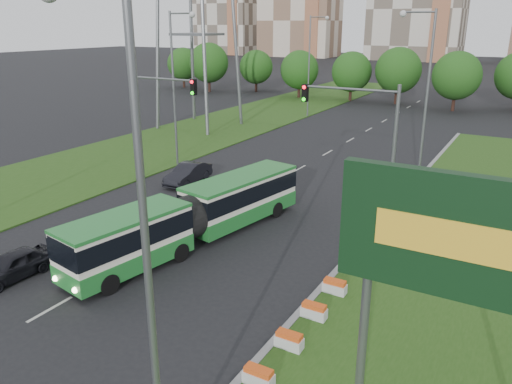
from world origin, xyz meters
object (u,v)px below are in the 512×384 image
Objects in this scene: car_left_near at (13,265)px; pedestrian at (94,259)px; articulated_bus at (193,215)px; traffic_mast_median at (367,131)px; traffic_mast_left at (149,111)px; billboard at (468,254)px; car_left_far at (188,174)px; shopping_trolley at (104,285)px.

pedestrian is (3.05, 2.00, 0.22)m from car_left_near.
articulated_bus reaches higher than car_left_near.
traffic_mast_median and traffic_mast_left have the same top height.
billboard and traffic_mast_left have the same top height.
car_left_near is 15.61m from car_left_far.
traffic_mast_median is 1.83× the size of car_left_far.
shopping_trolley is at bearing -117.06° from traffic_mast_median.
articulated_bus is 6.25m from shopping_trolley.
pedestrian is at bearing -122.74° from traffic_mast_median.
billboard reaches higher than car_left_near.
pedestrian is at bearing 169.27° from billboard.
car_left_far is at bearing 99.15° from car_left_near.
pedestrian is (4.86, -13.50, 0.15)m from car_left_far.
pedestrian reaches higher than car_left_far.
traffic_mast_left reaches higher than pedestrian.
billboard is at bearing -0.53° from car_left_near.
shopping_trolley is (4.38, 1.24, -0.39)m from car_left_near.
traffic_mast_median is 0.53× the size of articulated_bus.
traffic_mast_left is at bearing 151.97° from articulated_bus.
shopping_trolley is (1.33, -0.76, -0.61)m from pedestrian.
articulated_bus reaches higher than pedestrian.
car_left_near is 7.41× the size of shopping_trolley.
billboard is 27.02m from car_left_far.
articulated_bus is at bearing 149.40° from billboard.
pedestrian is at bearing -97.69° from articulated_bus.
car_left_near is at bearing -75.02° from traffic_mast_left.
billboard is 1.00× the size of traffic_mast_median.
car_left_far is at bearing 37.66° from traffic_mast_left.
traffic_mast_median is 16.27m from shopping_trolley.
shopping_trolley is (-0.37, -6.11, -1.26)m from articulated_bus.
car_left_near is 4.57m from shopping_trolley.
car_left_far is 15.55m from shopping_trolley.
traffic_mast_median is 15.65× the size of shopping_trolley.
articulated_bus is at bearing 80.01° from shopping_trolley.
articulated_bus is (-14.13, 8.35, -4.65)m from billboard.
car_left_near is (-11.41, -15.00, -4.70)m from traffic_mast_median.
traffic_mast_left is 0.53× the size of articulated_bus.
billboard is 15.82m from shopping_trolley.
car_left_far is (-13.22, 0.50, -4.63)m from traffic_mast_median.
car_left_far reaches higher than shopping_trolley.
car_left_near is 3.65m from pedestrian.
traffic_mast_median reaches higher than articulated_bus.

